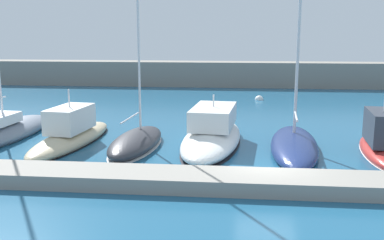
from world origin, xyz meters
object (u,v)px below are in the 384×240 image
Objects in this scene: sailboat_charcoal_third at (136,141)px; motorboat_red_sixth at (381,142)px; motorboat_sand_second at (71,134)px; sailboat_navy_fifth at (294,143)px; motorboat_white_fourth at (212,134)px; mooring_buoy_white at (259,100)px; sailboat_slate_nearest at (0,132)px.

sailboat_charcoal_third reaches higher than motorboat_red_sixth.
motorboat_sand_second is 0.49× the size of sailboat_navy_fifth.
motorboat_white_fourth reaches higher than mooring_buoy_white.
sailboat_slate_nearest is 0.83× the size of sailboat_navy_fifth.
sailboat_charcoal_third is 0.70× the size of sailboat_navy_fifth.
motorboat_red_sixth is at bearing -92.65° from motorboat_white_fourth.
motorboat_red_sixth is at bearing -73.90° from mooring_buoy_white.
sailboat_navy_fifth is (11.62, -0.23, -0.13)m from motorboat_sand_second.
motorboat_sand_second is 11.34× the size of mooring_buoy_white.
motorboat_white_fourth is (11.87, -0.16, 0.16)m from sailboat_slate_nearest.
mooring_buoy_white is (-4.96, 17.18, -0.63)m from motorboat_red_sixth.
mooring_buoy_white is (-0.89, 16.77, -0.37)m from sailboat_navy_fifth.
mooring_buoy_white is at bearing -6.19° from motorboat_white_fourth.
motorboat_red_sixth is (8.21, -1.14, 0.08)m from motorboat_white_fourth.
sailboat_charcoal_third is at bearing 95.67° from motorboat_red_sixth.
sailboat_charcoal_third reaches higher than motorboat_white_fourth.
sailboat_slate_nearest reaches higher than motorboat_red_sixth.
sailboat_charcoal_third is at bearing 110.29° from motorboat_white_fourth.
sailboat_charcoal_third is 18.49m from mooring_buoy_white.
sailboat_charcoal_third reaches higher than mooring_buoy_white.
motorboat_sand_second is 15.70m from motorboat_red_sixth.
sailboat_navy_fifth is 4.09m from motorboat_red_sixth.
motorboat_white_fourth is at bearing -80.03° from motorboat_sand_second.
motorboat_sand_second reaches higher than motorboat_white_fourth.
mooring_buoy_white is at bearing 22.28° from motorboat_red_sixth.
motorboat_white_fourth is 8.29m from motorboat_red_sixth.
mooring_buoy_white is (3.25, 16.03, -0.55)m from motorboat_white_fourth.
sailboat_slate_nearest is 1.70× the size of motorboat_sand_second.
motorboat_white_fourth is 16.37m from mooring_buoy_white.
motorboat_red_sixth reaches higher than motorboat_sand_second.
motorboat_white_fourth is at bearing -101.47° from mooring_buoy_white.
motorboat_sand_second is 3.66m from sailboat_charcoal_third.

